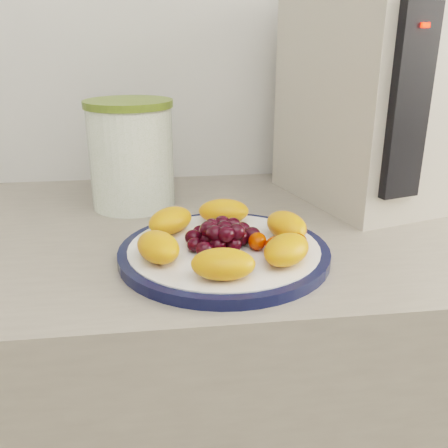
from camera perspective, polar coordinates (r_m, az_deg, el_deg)
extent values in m
cube|color=gray|center=(1.07, 5.89, -22.84)|extent=(3.50, 0.60, 0.90)
cube|color=olive|center=(1.09, 5.83, -23.98)|extent=(3.48, 0.58, 0.84)
cylinder|color=black|center=(0.69, 0.00, -3.31)|extent=(0.29, 0.29, 0.01)
cylinder|color=white|center=(0.69, 0.00, -3.24)|extent=(0.26, 0.26, 0.02)
cylinder|color=#456F1B|center=(0.89, -10.51, 7.45)|extent=(0.16, 0.16, 0.17)
cylinder|color=olive|center=(0.88, -10.91, 13.37)|extent=(0.16, 0.16, 0.01)
cube|color=beige|center=(0.95, 16.29, 13.92)|extent=(0.29, 0.35, 0.38)
cube|color=black|center=(0.79, 20.32, 12.69)|extent=(0.07, 0.04, 0.28)
cube|color=#FF0C05|center=(0.78, 21.97, 20.33)|extent=(0.01, 0.01, 0.01)
ellipsoid|color=orange|center=(0.71, 7.16, -0.17)|extent=(0.07, 0.09, 0.04)
ellipsoid|color=orange|center=(0.76, -0.03, 1.49)|extent=(0.08, 0.06, 0.04)
ellipsoid|color=orange|center=(0.73, -6.14, 0.41)|extent=(0.09, 0.09, 0.04)
ellipsoid|color=orange|center=(0.64, -7.52, -2.60)|extent=(0.07, 0.09, 0.04)
ellipsoid|color=orange|center=(0.59, -0.10, -4.59)|extent=(0.08, 0.06, 0.04)
ellipsoid|color=orange|center=(0.63, 7.16, -2.92)|extent=(0.09, 0.09, 0.04)
ellipsoid|color=black|center=(0.68, 0.00, -1.82)|extent=(0.02, 0.02, 0.02)
ellipsoid|color=black|center=(0.68, 1.81, -1.61)|extent=(0.02, 0.02, 0.02)
ellipsoid|color=black|center=(0.70, 0.69, -1.06)|extent=(0.03, 0.03, 0.02)
ellipsoid|color=black|center=(0.70, -1.09, -1.21)|extent=(0.02, 0.02, 0.02)
ellipsoid|color=black|center=(0.68, -1.83, -1.86)|extent=(0.02, 0.02, 0.02)
ellipsoid|color=black|center=(0.66, -0.73, -2.40)|extent=(0.02, 0.02, 0.02)
ellipsoid|color=black|center=(0.66, 1.14, -2.36)|extent=(0.02, 0.02, 0.02)
ellipsoid|color=black|center=(0.70, 3.23, -1.22)|extent=(0.02, 0.02, 0.02)
ellipsoid|color=black|center=(0.71, 2.09, -0.67)|extent=(0.02, 0.02, 0.02)
ellipsoid|color=black|center=(0.72, 0.45, -0.47)|extent=(0.02, 0.02, 0.02)
ellipsoid|color=black|center=(0.72, -1.29, -0.62)|extent=(0.02, 0.02, 0.02)
ellipsoid|color=black|center=(0.70, -2.73, -0.97)|extent=(0.02, 0.02, 0.02)
ellipsoid|color=black|center=(0.69, -3.51, -1.55)|extent=(0.02, 0.02, 0.02)
ellipsoid|color=black|center=(0.67, -3.38, -2.38)|extent=(0.02, 0.02, 0.02)
ellipsoid|color=black|center=(0.65, -2.29, -2.91)|extent=(0.02, 0.02, 0.02)
ellipsoid|color=black|center=(0.67, 0.00, -0.52)|extent=(0.02, 0.02, 0.02)
ellipsoid|color=black|center=(0.69, 1.05, -0.06)|extent=(0.02, 0.02, 0.02)
ellipsoid|color=black|center=(0.69, -0.22, 0.09)|extent=(0.02, 0.02, 0.02)
ellipsoid|color=black|center=(0.69, -1.37, -0.17)|extent=(0.02, 0.02, 0.02)
ellipsoid|color=black|center=(0.67, -1.75, -0.59)|extent=(0.02, 0.02, 0.02)
ellipsoid|color=black|center=(0.66, -1.10, -1.05)|extent=(0.02, 0.02, 0.02)
ellipsoid|color=black|center=(0.65, 0.23, -1.17)|extent=(0.02, 0.02, 0.02)
ellipsoid|color=black|center=(0.66, 1.42, -0.91)|extent=(0.02, 0.02, 0.02)
ellipsoid|color=#C62900|center=(0.66, 5.98, -2.38)|extent=(0.03, 0.03, 0.02)
ellipsoid|color=#C62900|center=(0.68, 8.25, -2.02)|extent=(0.03, 0.03, 0.02)
ellipsoid|color=#C62900|center=(0.64, 7.63, -3.16)|extent=(0.04, 0.04, 0.02)
ellipsoid|color=#C62900|center=(0.67, 3.84, -1.97)|extent=(0.03, 0.04, 0.02)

